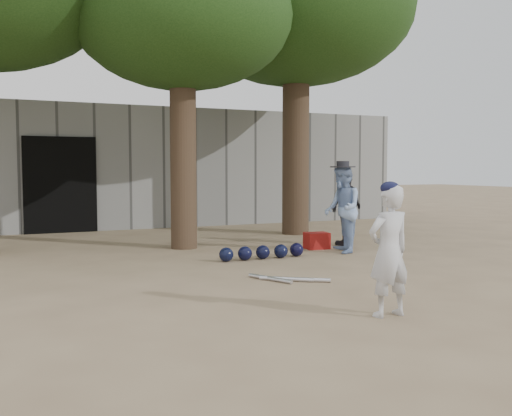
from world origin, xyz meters
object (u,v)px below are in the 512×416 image
spectator_dark (347,208)px  spectator_blue (342,209)px  red_bag (317,241)px  boy_player (389,251)px

spectator_dark → spectator_blue: bearing=31.3°
spectator_blue → spectator_dark: bearing=161.9°
spectator_blue → red_bag: 0.88m
boy_player → spectator_dark: 5.31m
boy_player → spectator_dark: size_ratio=0.92×
spectator_blue → red_bag: spectator_blue is taller
red_bag → boy_player: bearing=-112.2°
boy_player → spectator_dark: (2.59, 4.64, 0.06)m
spectator_blue → red_bag: size_ratio=3.65×
boy_player → red_bag: 4.82m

